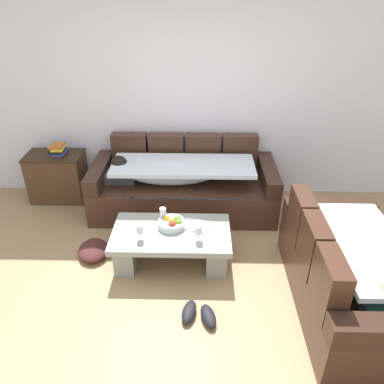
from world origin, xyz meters
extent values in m
plane|color=#A68359|center=(0.00, 0.00, 0.00)|extent=(14.00, 14.00, 0.00)
cube|color=white|center=(0.00, 2.15, 1.35)|extent=(9.00, 0.10, 2.70)
cube|color=#42281B|center=(-0.07, 1.60, 0.21)|extent=(2.27, 0.92, 0.42)
cube|color=#42281B|center=(-0.78, 1.98, 0.65)|extent=(0.45, 0.16, 0.46)
cube|color=#42281B|center=(-0.31, 1.98, 0.65)|extent=(0.45, 0.16, 0.46)
cube|color=#42281B|center=(0.17, 1.98, 0.65)|extent=(0.45, 0.16, 0.46)
cube|color=#42281B|center=(0.64, 1.98, 0.65)|extent=(0.45, 0.16, 0.46)
cube|color=#352016|center=(-1.11, 1.60, 0.52)|extent=(0.18, 0.92, 0.20)
cube|color=#352016|center=(0.97, 1.60, 0.52)|extent=(0.18, 0.92, 0.20)
cube|color=#4C4C56|center=(-0.84, 1.59, 0.47)|extent=(0.36, 0.28, 0.11)
sphere|color=tan|center=(-0.84, 1.55, 0.64)|extent=(0.21, 0.21, 0.21)
sphere|color=black|center=(-0.84, 1.55, 0.67)|extent=(0.20, 0.20, 0.20)
ellipsoid|color=silver|center=(-0.22, 1.55, 0.56)|extent=(1.10, 0.44, 0.28)
cube|color=silver|center=(-0.07, 1.53, 0.66)|extent=(1.70, 0.60, 0.05)
cube|color=silver|center=(-0.07, 1.16, 0.23)|extent=(1.44, 0.04, 0.38)
cube|color=#42281B|center=(1.48, 0.03, 0.21)|extent=(0.92, 1.73, 0.42)
cube|color=#42281B|center=(1.10, -0.42, 0.65)|extent=(0.16, 0.43, 0.46)
cube|color=#42281B|center=(1.10, 0.03, 0.65)|extent=(0.16, 0.43, 0.46)
cube|color=#42281B|center=(1.10, 0.49, 0.65)|extent=(0.16, 0.43, 0.46)
cube|color=#352016|center=(1.48, 0.81, 0.52)|extent=(0.92, 0.18, 0.20)
cube|color=#2D6660|center=(1.49, -0.47, 0.47)|extent=(0.28, 0.36, 0.11)
ellipsoid|color=silver|center=(1.53, 0.15, 0.56)|extent=(0.44, 0.81, 0.28)
cube|color=silver|center=(1.55, 0.03, 0.66)|extent=(0.60, 1.26, 0.05)
cube|color=#979C91|center=(-0.15, 0.58, 0.35)|extent=(1.20, 0.68, 0.06)
cube|color=#979C91|center=(-0.61, 0.58, 0.16)|extent=(0.20, 0.54, 0.32)
cube|color=#979C91|center=(0.31, 0.58, 0.16)|extent=(0.20, 0.54, 0.32)
cylinder|color=silver|center=(-0.16, 0.66, 0.42)|extent=(0.28, 0.28, 0.07)
sphere|color=orange|center=(-0.16, 0.66, 0.44)|extent=(0.08, 0.08, 0.08)
sphere|color=#65983C|center=(-0.09, 0.71, 0.44)|extent=(0.08, 0.08, 0.08)
sphere|color=orange|center=(-0.21, 0.70, 0.44)|extent=(0.08, 0.08, 0.08)
sphere|color=#679D2A|center=(-0.08, 0.64, 0.44)|extent=(0.08, 0.08, 0.08)
sphere|color=#B22B1D|center=(-0.14, 0.60, 0.44)|extent=(0.08, 0.08, 0.08)
cylinder|color=silver|center=(-0.44, 0.44, 0.38)|extent=(0.06, 0.06, 0.01)
cylinder|color=silver|center=(-0.44, 0.44, 0.42)|extent=(0.01, 0.01, 0.07)
cylinder|color=silver|center=(-0.44, 0.44, 0.50)|extent=(0.07, 0.07, 0.08)
cylinder|color=silver|center=(0.12, 0.44, 0.38)|extent=(0.06, 0.06, 0.01)
cylinder|color=silver|center=(0.12, 0.44, 0.42)|extent=(0.01, 0.01, 0.07)
cylinder|color=silver|center=(0.12, 0.44, 0.50)|extent=(0.07, 0.07, 0.08)
cylinder|color=silver|center=(-0.25, 0.75, 0.38)|extent=(0.06, 0.06, 0.01)
cylinder|color=silver|center=(-0.25, 0.75, 0.42)|extent=(0.01, 0.01, 0.07)
cylinder|color=silver|center=(-0.25, 0.75, 0.50)|extent=(0.07, 0.07, 0.08)
cube|color=white|center=(0.10, 0.68, 0.39)|extent=(0.33, 0.28, 0.01)
cube|color=#4B311D|center=(-1.75, 1.85, 0.31)|extent=(0.70, 0.42, 0.62)
cube|color=#342214|center=(-1.75, 1.85, 0.63)|extent=(0.72, 0.44, 0.02)
cube|color=#72337F|center=(-1.68, 1.84, 0.65)|extent=(0.14, 0.17, 0.02)
cube|color=#2D569E|center=(-1.67, 1.86, 0.67)|extent=(0.16, 0.20, 0.03)
cube|color=black|center=(-1.68, 1.84, 0.71)|extent=(0.17, 0.19, 0.04)
cube|color=gold|center=(-1.66, 1.84, 0.74)|extent=(0.16, 0.22, 0.03)
cube|color=#B76623|center=(-1.68, 1.85, 0.77)|extent=(0.16, 0.22, 0.02)
ellipsoid|color=black|center=(0.05, -0.16, 0.04)|extent=(0.17, 0.29, 0.09)
ellipsoid|color=black|center=(0.22, -0.21, 0.04)|extent=(0.19, 0.29, 0.09)
ellipsoid|color=#4C2323|center=(-1.01, 0.66, 0.06)|extent=(0.40, 0.46, 0.12)
camera|label=1|loc=(0.13, -2.51, 2.62)|focal=35.10mm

